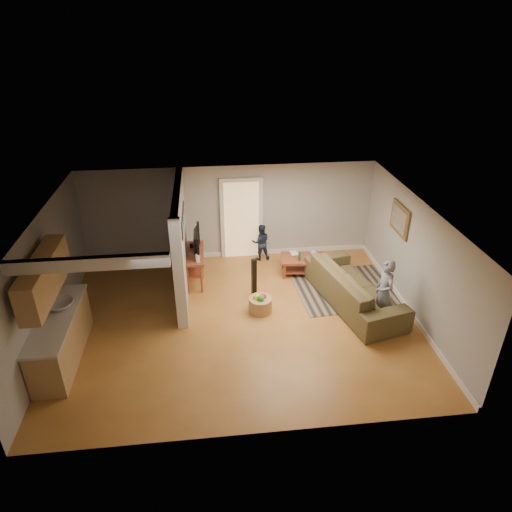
{
  "coord_description": "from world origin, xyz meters",
  "views": [
    {
      "loc": [
        -0.56,
        -7.96,
        5.87
      ],
      "look_at": [
        0.44,
        0.83,
        1.1
      ],
      "focal_mm": 32.0,
      "sensor_mm": 36.0,
      "label": 1
    }
  ],
  "objects_px": {
    "sofa": "(352,303)",
    "child": "(380,320)",
    "tv_console": "(195,255)",
    "speaker_right": "(193,259)",
    "toy_basket": "(260,304)",
    "toddler": "(261,259)",
    "coffee_table": "(305,261)",
    "speaker_left": "(254,279)"
  },
  "relations": [
    {
      "from": "sofa",
      "to": "child",
      "type": "distance_m",
      "value": 0.81
    },
    {
      "from": "tv_console",
      "to": "sofa",
      "type": "bearing_deg",
      "value": -20.82
    },
    {
      "from": "speaker_right",
      "to": "toy_basket",
      "type": "relative_size",
      "value": 1.76
    },
    {
      "from": "sofa",
      "to": "tv_console",
      "type": "distance_m",
      "value": 3.86
    },
    {
      "from": "toy_basket",
      "to": "toddler",
      "type": "xyz_separation_m",
      "value": [
        0.3,
        2.4,
        -0.19
      ]
    },
    {
      "from": "sofa",
      "to": "toy_basket",
      "type": "height_order",
      "value": "toy_basket"
    },
    {
      "from": "tv_console",
      "to": "toy_basket",
      "type": "height_order",
      "value": "tv_console"
    },
    {
      "from": "coffee_table",
      "to": "toy_basket",
      "type": "height_order",
      "value": "coffee_table"
    },
    {
      "from": "sofa",
      "to": "tv_console",
      "type": "bearing_deg",
      "value": 55.29
    },
    {
      "from": "speaker_right",
      "to": "toddler",
      "type": "bearing_deg",
      "value": 20.74
    },
    {
      "from": "coffee_table",
      "to": "sofa",
      "type": "bearing_deg",
      "value": -60.66
    },
    {
      "from": "speaker_right",
      "to": "child",
      "type": "relative_size",
      "value": 0.63
    },
    {
      "from": "speaker_left",
      "to": "toy_basket",
      "type": "distance_m",
      "value": 0.65
    },
    {
      "from": "coffee_table",
      "to": "tv_console",
      "type": "xyz_separation_m",
      "value": [
        -2.72,
        -0.08,
        0.37
      ]
    },
    {
      "from": "sofa",
      "to": "toy_basket",
      "type": "relative_size",
      "value": 5.57
    },
    {
      "from": "speaker_left",
      "to": "toy_basket",
      "type": "xyz_separation_m",
      "value": [
        0.08,
        -0.57,
        -0.31
      ]
    },
    {
      "from": "sofa",
      "to": "toddler",
      "type": "bearing_deg",
      "value": 24.57
    },
    {
      "from": "speaker_left",
      "to": "child",
      "type": "bearing_deg",
      "value": -41.32
    },
    {
      "from": "speaker_right",
      "to": "child",
      "type": "bearing_deg",
      "value": -30.14
    },
    {
      "from": "coffee_table",
      "to": "tv_console",
      "type": "relative_size",
      "value": 0.97
    },
    {
      "from": "speaker_right",
      "to": "toddler",
      "type": "height_order",
      "value": "speaker_right"
    },
    {
      "from": "child",
      "to": "toddler",
      "type": "height_order",
      "value": "child"
    },
    {
      "from": "speaker_right",
      "to": "toddler",
      "type": "distance_m",
      "value": 1.95
    },
    {
      "from": "speaker_left",
      "to": "tv_console",
      "type": "bearing_deg",
      "value": 129.72
    },
    {
      "from": "tv_console",
      "to": "speaker_left",
      "type": "distance_m",
      "value": 1.62
    },
    {
      "from": "tv_console",
      "to": "child",
      "type": "height_order",
      "value": "tv_console"
    },
    {
      "from": "tv_console",
      "to": "speaker_right",
      "type": "xyz_separation_m",
      "value": [
        -0.06,
        0.29,
        -0.27
      ]
    },
    {
      "from": "speaker_right",
      "to": "toddler",
      "type": "xyz_separation_m",
      "value": [
        1.78,
        0.66,
        -0.45
      ]
    },
    {
      "from": "coffee_table",
      "to": "tv_console",
      "type": "height_order",
      "value": "tv_console"
    },
    {
      "from": "coffee_table",
      "to": "toddler",
      "type": "bearing_deg",
      "value": 139.14
    },
    {
      "from": "coffee_table",
      "to": "tv_console",
      "type": "distance_m",
      "value": 2.75
    },
    {
      "from": "speaker_left",
      "to": "child",
      "type": "height_order",
      "value": "speaker_left"
    },
    {
      "from": "sofa",
      "to": "coffee_table",
      "type": "distance_m",
      "value": 1.69
    },
    {
      "from": "speaker_left",
      "to": "speaker_right",
      "type": "distance_m",
      "value": 1.82
    },
    {
      "from": "toddler",
      "to": "toy_basket",
      "type": "bearing_deg",
      "value": 82.27
    },
    {
      "from": "child",
      "to": "sofa",
      "type": "bearing_deg",
      "value": -157.22
    },
    {
      "from": "tv_console",
      "to": "speaker_right",
      "type": "distance_m",
      "value": 0.4
    },
    {
      "from": "toddler",
      "to": "tv_console",
      "type": "bearing_deg",
      "value": 28.41
    },
    {
      "from": "toy_basket",
      "to": "child",
      "type": "height_order",
      "value": "child"
    },
    {
      "from": "tv_console",
      "to": "speaker_left",
      "type": "relative_size",
      "value": 1.26
    },
    {
      "from": "sofa",
      "to": "coffee_table",
      "type": "bearing_deg",
      "value": 15.76
    },
    {
      "from": "toy_basket",
      "to": "speaker_left",
      "type": "bearing_deg",
      "value": 97.67
    }
  ]
}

